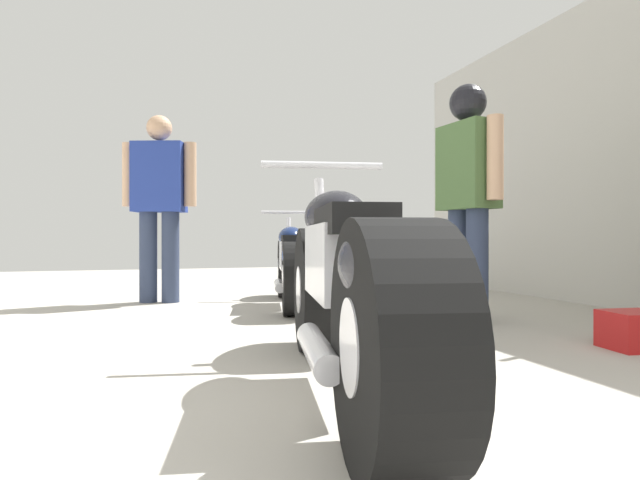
{
  "coord_description": "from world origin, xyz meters",
  "views": [
    {
      "loc": [
        -0.69,
        0.37,
        0.58
      ],
      "look_at": [
        0.26,
        3.34,
        0.57
      ],
      "focal_mm": 29.38,
      "sensor_mm": 36.0,
      "label": 1
    }
  ],
  "objects_px": {
    "mechanic_with_helmet": "(468,180)",
    "motorcycle_maroon_cruiser": "(345,287)",
    "mechanic_in_blue": "(159,197)",
    "motorcycle_black_naked": "(292,265)"
  },
  "relations": [
    {
      "from": "mechanic_with_helmet",
      "to": "motorcycle_maroon_cruiser",
      "type": "bearing_deg",
      "value": -136.82
    },
    {
      "from": "motorcycle_maroon_cruiser",
      "to": "mechanic_with_helmet",
      "type": "bearing_deg",
      "value": 43.18
    },
    {
      "from": "motorcycle_maroon_cruiser",
      "to": "mechanic_with_helmet",
      "type": "height_order",
      "value": "mechanic_with_helmet"
    },
    {
      "from": "mechanic_in_blue",
      "to": "motorcycle_maroon_cruiser",
      "type": "bearing_deg",
      "value": -78.77
    },
    {
      "from": "mechanic_in_blue",
      "to": "mechanic_with_helmet",
      "type": "relative_size",
      "value": 1.03
    },
    {
      "from": "motorcycle_maroon_cruiser",
      "to": "motorcycle_black_naked",
      "type": "height_order",
      "value": "motorcycle_maroon_cruiser"
    },
    {
      "from": "motorcycle_black_naked",
      "to": "mechanic_in_blue",
      "type": "xyz_separation_m",
      "value": [
        -1.09,
        0.61,
        0.61
      ]
    },
    {
      "from": "motorcycle_black_naked",
      "to": "mechanic_with_helmet",
      "type": "distance_m",
      "value": 1.67
    },
    {
      "from": "motorcycle_black_naked",
      "to": "motorcycle_maroon_cruiser",
      "type": "bearing_deg",
      "value": -100.39
    },
    {
      "from": "mechanic_with_helmet",
      "to": "motorcycle_black_naked",
      "type": "bearing_deg",
      "value": 127.96
    }
  ]
}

